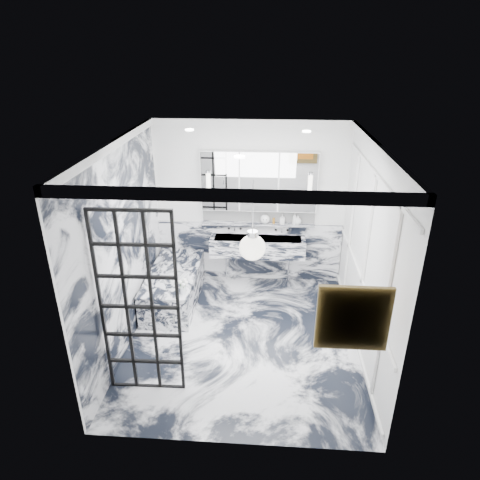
# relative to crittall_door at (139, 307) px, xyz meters

# --- Properties ---
(floor) EXTENTS (3.60, 3.60, 0.00)m
(floor) POSITION_rel_crittall_door_xyz_m (1.10, 1.04, -1.16)
(floor) COLOR silver
(floor) RESTS_ON ground
(ceiling) EXTENTS (3.60, 3.60, 0.00)m
(ceiling) POSITION_rel_crittall_door_xyz_m (1.10, 1.04, 1.64)
(ceiling) COLOR white
(ceiling) RESTS_ON wall_back
(wall_back) EXTENTS (3.60, 0.00, 3.60)m
(wall_back) POSITION_rel_crittall_door_xyz_m (1.10, 2.84, 0.24)
(wall_back) COLOR white
(wall_back) RESTS_ON floor
(wall_front) EXTENTS (3.60, 0.00, 3.60)m
(wall_front) POSITION_rel_crittall_door_xyz_m (1.10, -0.76, 0.24)
(wall_front) COLOR white
(wall_front) RESTS_ON floor
(wall_left) EXTENTS (0.00, 3.60, 3.60)m
(wall_left) POSITION_rel_crittall_door_xyz_m (-0.50, 1.04, 0.24)
(wall_left) COLOR white
(wall_left) RESTS_ON floor
(wall_right) EXTENTS (0.00, 3.60, 3.60)m
(wall_right) POSITION_rel_crittall_door_xyz_m (2.70, 1.04, 0.24)
(wall_right) COLOR white
(wall_right) RESTS_ON floor
(marble_clad_back) EXTENTS (3.18, 0.05, 1.05)m
(marble_clad_back) POSITION_rel_crittall_door_xyz_m (1.10, 2.82, -0.64)
(marble_clad_back) COLOR silver
(marble_clad_back) RESTS_ON floor
(marble_clad_left) EXTENTS (0.02, 3.56, 2.68)m
(marble_clad_left) POSITION_rel_crittall_door_xyz_m (-0.48, 1.04, 0.18)
(marble_clad_left) COLOR silver
(marble_clad_left) RESTS_ON floor
(panel_molding) EXTENTS (0.03, 3.40, 2.30)m
(panel_molding) POSITION_rel_crittall_door_xyz_m (2.68, 1.04, 0.14)
(panel_molding) COLOR white
(panel_molding) RESTS_ON floor
(soap_bottle_a) EXTENTS (0.09, 0.09, 0.19)m
(soap_bottle_a) POSITION_rel_crittall_door_xyz_m (1.86, 2.75, 0.02)
(soap_bottle_a) COLOR #8C5919
(soap_bottle_a) RESTS_ON ledge
(soap_bottle_b) EXTENTS (0.09, 0.09, 0.17)m
(soap_bottle_b) POSITION_rel_crittall_door_xyz_m (1.66, 2.75, 0.01)
(soap_bottle_b) COLOR #4C4C51
(soap_bottle_b) RESTS_ON ledge
(soap_bottle_c) EXTENTS (0.16, 0.16, 0.16)m
(soap_bottle_c) POSITION_rel_crittall_door_xyz_m (1.91, 2.75, 0.01)
(soap_bottle_c) COLOR silver
(soap_bottle_c) RESTS_ON ledge
(face_pot) EXTENTS (0.16, 0.16, 0.16)m
(face_pot) POSITION_rel_crittall_door_xyz_m (1.36, 2.75, 0.00)
(face_pot) COLOR white
(face_pot) RESTS_ON ledge
(amber_bottle) EXTENTS (0.04, 0.04, 0.10)m
(amber_bottle) POSITION_rel_crittall_door_xyz_m (1.51, 2.75, -0.02)
(amber_bottle) COLOR #8C5919
(amber_bottle) RESTS_ON ledge
(flower_vase) EXTENTS (0.08, 0.08, 0.12)m
(flower_vase) POSITION_rel_crittall_door_xyz_m (0.22, 1.27, -0.55)
(flower_vase) COLOR silver
(flower_vase) RESTS_ON bathtub
(crittall_door) EXTENTS (0.88, 0.06, 2.32)m
(crittall_door) POSITION_rel_crittall_door_xyz_m (0.00, 0.00, 0.00)
(crittall_door) COLOR black
(crittall_door) RESTS_ON floor
(artwork) EXTENTS (0.56, 0.05, 0.56)m
(artwork) POSITION_rel_crittall_door_xyz_m (2.20, -0.72, 0.46)
(artwork) COLOR orange
(artwork) RESTS_ON wall_front
(pendant_light) EXTENTS (0.25, 0.25, 0.25)m
(pendant_light) POSITION_rel_crittall_door_xyz_m (1.27, -0.29, 0.92)
(pendant_light) COLOR white
(pendant_light) RESTS_ON ceiling
(trough_sink) EXTENTS (1.60, 0.45, 0.30)m
(trough_sink) POSITION_rel_crittall_door_xyz_m (1.25, 2.60, -0.43)
(trough_sink) COLOR silver
(trough_sink) RESTS_ON wall_back
(ledge) EXTENTS (1.90, 0.14, 0.04)m
(ledge) POSITION_rel_crittall_door_xyz_m (1.25, 2.76, -0.09)
(ledge) COLOR silver
(ledge) RESTS_ON wall_back
(subway_tile) EXTENTS (1.90, 0.03, 0.23)m
(subway_tile) POSITION_rel_crittall_door_xyz_m (1.25, 2.82, 0.04)
(subway_tile) COLOR white
(subway_tile) RESTS_ON wall_back
(mirror_cabinet) EXTENTS (1.90, 0.16, 1.00)m
(mirror_cabinet) POSITION_rel_crittall_door_xyz_m (1.25, 2.77, 0.66)
(mirror_cabinet) COLOR white
(mirror_cabinet) RESTS_ON wall_back
(sconce_left) EXTENTS (0.07, 0.07, 0.40)m
(sconce_left) POSITION_rel_crittall_door_xyz_m (0.43, 2.67, 0.62)
(sconce_left) COLOR white
(sconce_left) RESTS_ON mirror_cabinet
(sconce_right) EXTENTS (0.07, 0.07, 0.40)m
(sconce_right) POSITION_rel_crittall_door_xyz_m (2.07, 2.67, 0.62)
(sconce_right) COLOR white
(sconce_right) RESTS_ON mirror_cabinet
(bathtub) EXTENTS (0.75, 1.65, 0.55)m
(bathtub) POSITION_rel_crittall_door_xyz_m (-0.07, 1.94, -0.89)
(bathtub) COLOR silver
(bathtub) RESTS_ON floor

